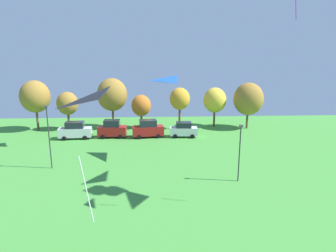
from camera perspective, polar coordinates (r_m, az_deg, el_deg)
The scene contains 16 objects.
kite_flying_2 at distance 39.86m, azimuth -9.46°, elevation 21.95°, with size 3.01×2.17×0.66m.
kite_flying_4 at distance 35.66m, azimuth 1.72°, elevation 7.72°, with size 4.09×4.22×0.70m.
kite_flying_6 at distance 12.66m, azimuth -20.24°, elevation -2.15°, with size 2.31×3.11×4.24m.
parked_car_leftmost at distance 46.43m, azimuth -17.27°, elevation -0.82°, with size 4.85×2.19×2.58m.
parked_car_second_from_left at distance 45.78m, azimuth -10.60°, elevation -0.57°, with size 4.24×2.03×2.69m.
parked_car_third_from_left at distance 45.22m, azimuth -3.84°, elevation -0.54°, with size 4.82×2.43×2.68m.
parked_car_rightmost_in_row at distance 45.39m, azimuth 2.99°, elevation -0.69°, with size 4.24×2.22×2.30m.
light_post_0 at distance 34.71m, azimuth -21.76°, elevation -1.40°, with size 0.36×0.20×7.04m.
light_post_1 at distance 29.97m, azimuth 13.49°, elevation -4.39°, with size 0.36×0.20×5.76m.
treeline_tree_0 at distance 53.05m, azimuth -24.00°, elevation 5.13°, with size 4.74×4.74×8.21m.
treeline_tree_1 at distance 51.67m, azimuth -18.61°, elevation 4.08°, with size 3.45×3.45×6.33m.
treeline_tree_2 at distance 50.88m, azimuth -10.60°, elevation 5.87°, with size 4.98×4.98×8.43m.
treeline_tree_3 at distance 50.31m, azimuth -5.13°, elevation 3.88°, with size 3.26×3.26×5.69m.
treeline_tree_4 at distance 49.29m, azimuth 2.25°, elevation 5.16°, with size 3.32×3.32×6.96m.
treeline_tree_5 at distance 51.88m, azimuth 8.90°, elevation 4.87°, with size 3.90×3.90×6.75m.
treeline_tree_6 at distance 51.67m, azimuth 15.06°, elevation 4.99°, with size 4.92×4.92×7.72m.
Camera 1 is at (0.42, 1.33, 12.35)m, focal length 32.00 mm.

